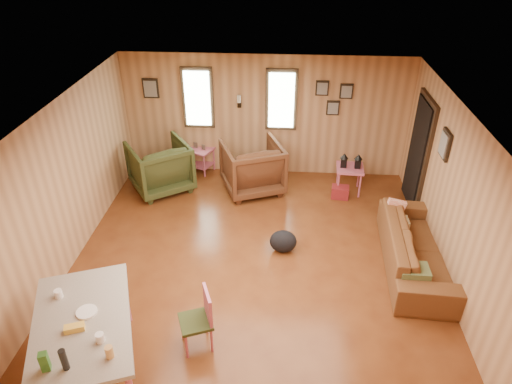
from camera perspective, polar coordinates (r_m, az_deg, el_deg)
room at (r=6.52m, az=1.41°, el=0.54°), size 5.54×6.04×2.44m
sofa at (r=7.13m, az=19.61°, el=-5.89°), size 0.78×2.28×0.88m
recliner_brown at (r=8.57m, az=-0.46°, el=3.41°), size 1.32×1.28×1.07m
recliner_green at (r=8.79m, az=-11.93°, el=3.40°), size 1.38×1.37×1.05m
end_table at (r=9.40m, az=-6.95°, el=4.53°), size 0.63×0.60×0.62m
side_table at (r=8.69m, az=11.71°, el=3.20°), size 0.53×0.53×0.79m
cooler at (r=8.67m, az=10.46°, el=-0.01°), size 0.34×0.26×0.23m
backpack at (r=7.17m, az=3.41°, el=-6.17°), size 0.51×0.46×0.37m
sofa_pillows at (r=7.00m, az=18.08°, el=-5.79°), size 0.38×1.62×0.34m
dining_table at (r=5.40m, az=-20.91°, el=-15.52°), size 1.53×1.92×1.10m
dining_chair at (r=5.64m, az=-6.95°, el=-15.21°), size 0.48×0.48×0.83m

